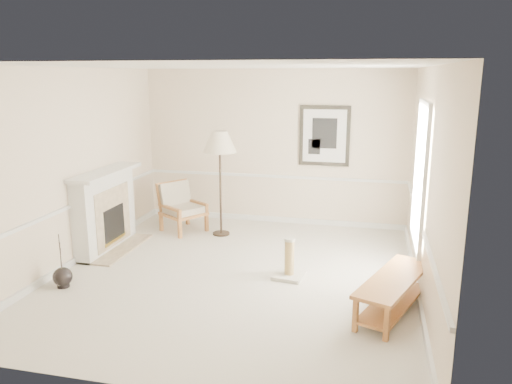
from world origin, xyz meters
The scene contains 8 objects.
ground centered at (0.00, 0.00, 0.00)m, with size 5.50×5.50×0.00m, color silver.
room centered at (0.14, 0.08, 1.87)m, with size 5.04×5.54×2.92m.
fireplace centered at (-2.34, 0.60, 0.64)m, with size 0.64×1.64×1.31m.
floor_vase centered at (-2.15, -0.93, 0.14)m, with size 0.26×0.26×0.76m.
armchair centered at (-1.55, 1.82, 0.48)m, with size 0.96×0.95×0.89m.
floor_lamp centered at (-0.75, 1.73, 1.62)m, with size 0.74×0.74×1.85m.
bench centered at (2.15, -0.65, 0.30)m, with size 0.99×1.62×0.45m.
scratching_post centered at (0.76, 0.09, 0.18)m, with size 0.47×0.47×0.58m.
Camera 1 is at (1.81, -6.42, 2.80)m, focal length 35.00 mm.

